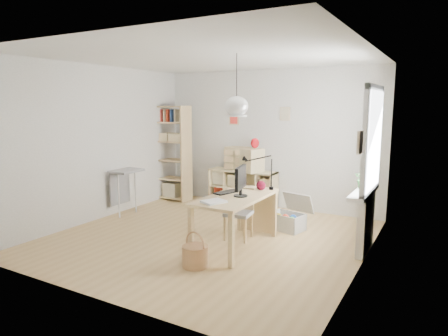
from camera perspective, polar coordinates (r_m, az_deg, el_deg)
The scene contains 20 objects.
ground at distance 6.23m, azimuth -2.19°, elevation -9.89°, with size 4.50×4.50×0.00m, color tan.
room_shell at distance 5.49m, azimuth 1.80°, elevation 8.83°, with size 4.50×4.50×4.50m.
window_unit at distance 5.70m, azimuth 20.56°, elevation 3.73°, with size 0.07×1.16×1.46m.
radiator at distance 5.91m, azimuth 19.60°, elevation -7.40°, with size 0.10×0.80×0.80m, color white.
windowsill at distance 5.82m, azimuth 19.34°, elevation -3.28°, with size 0.22×1.20×0.06m, color white.
desk at distance 5.66m, azimuth 1.74°, elevation -4.91°, with size 0.70×1.50×0.75m.
cube_shelf at distance 8.13m, azimuth 2.66°, elevation -3.21°, with size 1.40×0.38×0.72m.
tall_bookshelf at distance 8.58m, azimuth -7.53°, elevation 2.72°, with size 0.80×0.38×2.00m.
side_table at distance 7.55m, azimuth -14.09°, elevation -1.56°, with size 0.40×0.55×0.85m.
chair at distance 6.10m, azimuth 2.24°, elevation -6.05°, with size 0.42×0.42×0.76m.
wicker_basket at distance 5.15m, azimuth -4.13°, elevation -12.32°, with size 0.33×0.33×0.46m.
storage_chest at distance 6.67m, azimuth 9.28°, elevation -7.07°, with size 0.66×0.71×0.57m.
monitor at distance 5.56m, azimuth 2.39°, elevation -1.65°, with size 0.20×0.49×0.43m.
keyboard at distance 5.82m, azimuth 0.44°, elevation -3.47°, with size 0.16×0.42×0.02m, color black.
task_lamp at distance 6.05m, azimuth 4.60°, elevation 0.16°, with size 0.47×0.17×0.50m.
yarn_ball at distance 6.01m, azimuth 5.31°, elevation -2.51°, with size 0.14×0.14×0.14m, color #470917.
paper_tray at distance 5.24m, azimuth -1.47°, elevation -4.82°, with size 0.23×0.29×0.03m, color white.
drawer_chest at distance 7.96m, azimuth 2.89°, elevation 1.28°, with size 0.80×0.37×0.46m, color beige.
red_vase at distance 7.82m, azimuth 4.44°, elevation 3.56°, with size 0.17×0.17×0.20m, color #AA0E15.
potted_plant at distance 5.89m, azimuth 19.41°, elevation -1.46°, with size 0.25×0.22×0.28m, color #27682A.
Camera 1 is at (3.10, -5.02, 2.02)m, focal length 32.00 mm.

